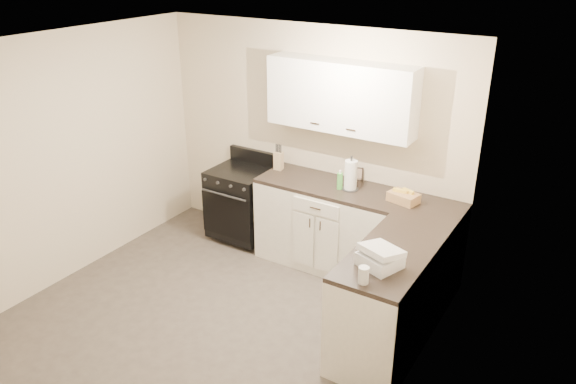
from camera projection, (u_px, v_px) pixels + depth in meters
The scene contains 21 objects.
floor at pixel (212, 322), 5.23m from camera, with size 3.60×3.60×0.00m, color #473F38.
ceiling at pixel (194, 49), 4.21m from camera, with size 3.60×3.60×0.00m, color white.
wall_back at pixel (310, 141), 6.12m from camera, with size 3.60×3.60×0.00m, color beige.
wall_right at pixel (408, 258), 3.85m from camera, with size 3.60×3.60×0.00m, color beige.
wall_left at pixel (64, 160), 5.58m from camera, with size 3.60×3.60×0.00m, color beige.
wall_front at pixel (9, 308), 3.32m from camera, with size 3.60×3.60×0.00m, color beige.
base_cabinets_back at pixel (329, 227), 6.00m from camera, with size 1.55×0.60×0.90m, color silver.
base_cabinets_right at pixel (402, 285), 4.98m from camera, with size 0.60×1.90×0.90m, color silver.
countertop_back at pixel (331, 187), 5.81m from camera, with size 1.55×0.60×0.04m, color black.
countertop_right at pixel (407, 238), 4.79m from camera, with size 0.60×1.90×0.04m, color black.
upper_cabinets at pixel (341, 96), 5.56m from camera, with size 1.55×0.30×0.70m, color white.
stove at pixel (241, 203), 6.54m from camera, with size 0.66×0.57×0.80m, color black.
knife_block at pixel (279, 161), 6.16m from camera, with size 0.09×0.08×0.20m, color tan.
paper_towel at pixel (351, 175), 5.64m from camera, with size 0.13×0.13×0.31m, color white.
soap_bottle at pixel (340, 181), 5.67m from camera, with size 0.06×0.06×0.17m, color #50B545.
picture_frame at pixel (358, 174), 5.89m from camera, with size 0.11×0.01×0.14m, color black.
wicker_basket at pixel (404, 197), 5.40m from camera, with size 0.28×0.19×0.09m, color #AC8051.
countertop_grill at pixel (380, 260), 4.32m from camera, with size 0.29×0.27×0.11m, color white.
glass_jar at pixel (364, 275), 4.10m from camera, with size 0.08×0.08×0.13m, color silver.
oven_mitt_near at pixel (341, 300), 4.67m from camera, with size 0.02×0.14×0.25m, color black.
oven_mitt_far at pixel (360, 288), 5.00m from camera, with size 0.02×0.14×0.24m, color black.
Camera 1 is at (2.86, -3.27, 3.23)m, focal length 35.00 mm.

